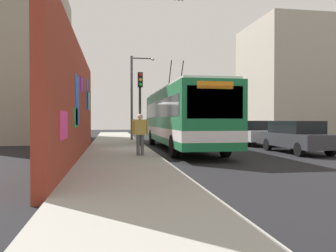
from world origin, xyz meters
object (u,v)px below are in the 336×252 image
object	(u,v)px
parked_car_silver	(251,132)
parked_car_white	(220,129)
pedestrian_at_curb	(140,131)
parked_car_dark_gray	(296,136)
traffic_light	(140,96)
city_bus	(182,116)
street_lamp	(135,91)

from	to	relation	value
parked_car_silver	parked_car_white	xyz separation A→B (m)	(6.32, 0.00, 0.00)
parked_car_silver	pedestrian_at_curb	world-z (taller)	pedestrian_at_curb
parked_car_dark_gray	traffic_light	xyz separation A→B (m)	(3.92, 7.35, 2.14)
parked_car_dark_gray	traffic_light	size ratio (longest dim) A/B	1.12
pedestrian_at_curb	traffic_light	size ratio (longest dim) A/B	0.41
parked_car_silver	parked_car_white	world-z (taller)	same
parked_car_silver	traffic_light	size ratio (longest dim) A/B	1.07
parked_car_dark_gray	traffic_light	bearing A→B (deg)	61.96
parked_car_silver	city_bus	bearing A→B (deg)	118.61
parked_car_dark_gray	parked_car_silver	xyz separation A→B (m)	(5.53, 0.00, 0.00)
parked_car_silver	pedestrian_at_curb	distance (m)	10.34
city_bus	street_lamp	size ratio (longest dim) A/B	1.97
parked_car_white	parked_car_silver	bearing A→B (deg)	-180.00
parked_car_dark_gray	parked_car_silver	distance (m)	5.53
parked_car_dark_gray	parked_car_silver	world-z (taller)	same
traffic_light	street_lamp	distance (m)	6.22
parked_car_white	traffic_light	world-z (taller)	traffic_light
parked_car_silver	street_lamp	xyz separation A→B (m)	(4.56, 7.24, 2.92)
parked_car_silver	street_lamp	world-z (taller)	street_lamp
traffic_light	city_bus	bearing A→B (deg)	-119.57
parked_car_dark_gray	parked_car_white	world-z (taller)	same
pedestrian_at_curb	traffic_light	xyz separation A→B (m)	(5.17, -0.44, 1.80)
parked_car_dark_gray	parked_car_white	xyz separation A→B (m)	(11.86, 0.00, 0.00)
pedestrian_at_curb	traffic_light	bearing A→B (deg)	-4.89
parked_car_white	street_lamp	xyz separation A→B (m)	(-1.77, 7.24, 2.92)
street_lamp	city_bus	bearing A→B (deg)	-164.59
city_bus	parked_car_dark_gray	bearing A→B (deg)	-117.40
city_bus	parked_car_dark_gray	xyz separation A→B (m)	(-2.70, -5.20, -0.99)
parked_car_white	street_lamp	bearing A→B (deg)	103.73
city_bus	street_lamp	xyz separation A→B (m)	(7.39, 2.04, 1.93)
traffic_light	street_lamp	xyz separation A→B (m)	(6.17, -0.11, 0.78)
pedestrian_at_curb	street_lamp	distance (m)	11.65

